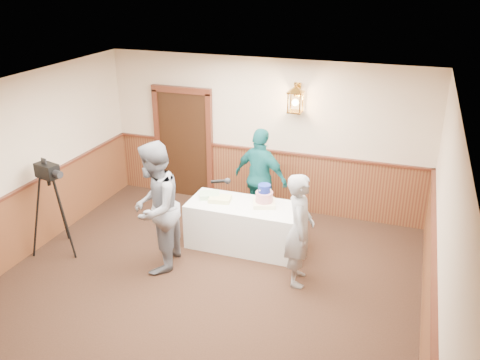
% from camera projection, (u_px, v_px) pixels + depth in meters
% --- Properties ---
extents(ground, '(7.00, 7.00, 0.00)m').
position_uv_depth(ground, '(186.00, 311.00, 6.76)').
color(ground, black).
rests_on(ground, ground).
extents(room_shell, '(6.02, 7.02, 2.81)m').
position_uv_depth(room_shell, '(192.00, 194.00, 6.58)').
color(room_shell, beige).
rests_on(room_shell, ground).
extents(display_table, '(1.80, 0.80, 0.75)m').
position_uv_depth(display_table, '(244.00, 225.00, 8.22)').
color(display_table, silver).
rests_on(display_table, ground).
extents(tiered_cake, '(0.44, 0.44, 0.35)m').
position_uv_depth(tiered_cake, '(264.00, 197.00, 7.99)').
color(tiered_cake, '#FFF6C8').
rests_on(tiered_cake, display_table).
extents(sheet_cake_yellow, '(0.38, 0.31, 0.07)m').
position_uv_depth(sheet_cake_yellow, '(220.00, 199.00, 8.17)').
color(sheet_cake_yellow, '#D4D982').
rests_on(sheet_cake_yellow, display_table).
extents(sheet_cake_green, '(0.39, 0.36, 0.07)m').
position_uv_depth(sheet_cake_green, '(210.00, 195.00, 8.30)').
color(sheet_cake_green, '#93D094').
rests_on(sheet_cake_green, display_table).
extents(interviewer, '(1.62, 1.07, 1.99)m').
position_uv_depth(interviewer, '(155.00, 208.00, 7.39)').
color(interviewer, slate).
rests_on(interviewer, ground).
extents(baker, '(0.52, 0.68, 1.68)m').
position_uv_depth(baker, '(300.00, 230.00, 7.10)').
color(baker, gray).
rests_on(baker, ground).
extents(assistant_p, '(1.12, 0.72, 1.77)m').
position_uv_depth(assistant_p, '(261.00, 178.00, 8.72)').
color(assistant_p, '#115759').
rests_on(assistant_p, ground).
extents(tv_camera_rig, '(0.59, 0.55, 1.50)m').
position_uv_depth(tv_camera_rig, '(54.00, 213.00, 7.95)').
color(tv_camera_rig, black).
rests_on(tv_camera_rig, ground).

